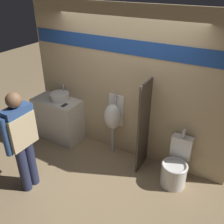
% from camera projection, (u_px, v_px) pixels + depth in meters
% --- Properties ---
extents(ground_plane, '(16.00, 16.00, 0.00)m').
position_uv_depth(ground_plane, '(107.00, 166.00, 4.52)').
color(ground_plane, '#997F5B').
extents(display_wall, '(3.78, 0.07, 2.70)m').
position_uv_depth(display_wall, '(124.00, 86.00, 4.32)').
color(display_wall, tan).
rests_on(display_wall, ground_plane).
extents(sink_counter, '(0.97, 0.51, 0.88)m').
position_uv_depth(sink_counter, '(59.00, 119.00, 5.15)').
color(sink_counter, silver).
rests_on(sink_counter, ground_plane).
extents(sink_basin, '(0.38, 0.38, 0.28)m').
position_uv_depth(sink_basin, '(60.00, 96.00, 4.92)').
color(sink_basin, white).
rests_on(sink_basin, sink_counter).
extents(cell_phone, '(0.07, 0.14, 0.01)m').
position_uv_depth(cell_phone, '(64.00, 105.00, 4.73)').
color(cell_phone, '#232328').
rests_on(cell_phone, sink_counter).
extents(divider_near_counter, '(0.03, 0.45, 1.63)m').
position_uv_depth(divider_near_counter, '(143.00, 127.00, 4.17)').
color(divider_near_counter, '#4C4238').
rests_on(divider_near_counter, ground_plane).
extents(urinal_near_counter, '(0.32, 0.30, 1.21)m').
position_uv_depth(urinal_near_counter, '(113.00, 117.00, 4.52)').
color(urinal_near_counter, silver).
rests_on(urinal_near_counter, ground_plane).
extents(toilet, '(0.42, 0.59, 0.91)m').
position_uv_depth(toilet, '(175.00, 168.00, 4.07)').
color(toilet, white).
rests_on(toilet, ground_plane).
extents(person_in_vest, '(0.22, 0.59, 1.68)m').
position_uv_depth(person_in_vest, '(21.00, 136.00, 3.66)').
color(person_in_vest, '#282D4C').
rests_on(person_in_vest, ground_plane).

